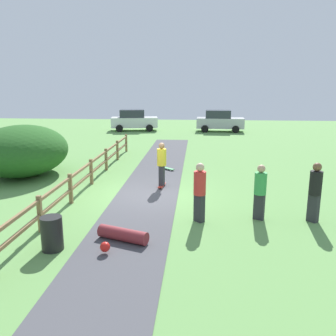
{
  "coord_description": "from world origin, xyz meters",
  "views": [
    {
      "loc": [
        1.91,
        -13.37,
        4.23
      ],
      "look_at": [
        0.78,
        0.34,
        1.0
      ],
      "focal_mm": 38.53,
      "sensor_mm": 36.0,
      "label": 1
    }
  ],
  "objects_px": {
    "trash_bin": "(52,233)",
    "skater_riding": "(162,162)",
    "skater_fallen": "(121,236)",
    "parked_car_white": "(134,120)",
    "bystander_black": "(315,189)",
    "bystander_red": "(200,189)",
    "skateboard_loose": "(168,168)",
    "parked_car_silver": "(220,121)",
    "bush_large": "(22,151)",
    "bystander_green": "(260,190)"
  },
  "relations": [
    {
      "from": "skater_fallen",
      "to": "parked_car_silver",
      "type": "height_order",
      "value": "parked_car_silver"
    },
    {
      "from": "trash_bin",
      "to": "bush_large",
      "type": "bearing_deg",
      "value": 120.52
    },
    {
      "from": "bystander_black",
      "to": "bystander_red",
      "type": "bearing_deg",
      "value": -175.47
    },
    {
      "from": "bush_large",
      "to": "bystander_black",
      "type": "relative_size",
      "value": 2.58
    },
    {
      "from": "bystander_black",
      "to": "parked_car_white",
      "type": "bearing_deg",
      "value": 113.49
    },
    {
      "from": "skateboard_loose",
      "to": "bystander_red",
      "type": "relative_size",
      "value": 0.39
    },
    {
      "from": "parked_car_silver",
      "to": "parked_car_white",
      "type": "distance_m",
      "value": 7.83
    },
    {
      "from": "skater_riding",
      "to": "bystander_red",
      "type": "height_order",
      "value": "skater_riding"
    },
    {
      "from": "trash_bin",
      "to": "parked_car_silver",
      "type": "distance_m",
      "value": 25.1
    },
    {
      "from": "skateboard_loose",
      "to": "bystander_green",
      "type": "distance_m",
      "value": 7.36
    },
    {
      "from": "bystander_green",
      "to": "parked_car_white",
      "type": "xyz_separation_m",
      "value": [
        -7.84,
        21.78,
        -0.03
      ]
    },
    {
      "from": "skateboard_loose",
      "to": "bystander_green",
      "type": "relative_size",
      "value": 0.41
    },
    {
      "from": "parked_car_silver",
      "to": "bush_large",
      "type": "bearing_deg",
      "value": -120.9
    },
    {
      "from": "skater_riding",
      "to": "parked_car_white",
      "type": "relative_size",
      "value": 0.42
    },
    {
      "from": "trash_bin",
      "to": "parked_car_silver",
      "type": "xyz_separation_m",
      "value": [
        5.69,
        24.44,
        0.51
      ]
    },
    {
      "from": "skateboard_loose",
      "to": "bystander_black",
      "type": "height_order",
      "value": "bystander_black"
    },
    {
      "from": "bystander_red",
      "to": "parked_car_silver",
      "type": "relative_size",
      "value": 0.44
    },
    {
      "from": "parked_car_silver",
      "to": "skater_fallen",
      "type": "bearing_deg",
      "value": -99.5
    },
    {
      "from": "bystander_red",
      "to": "parked_car_silver",
      "type": "height_order",
      "value": "parked_car_silver"
    },
    {
      "from": "skater_riding",
      "to": "parked_car_silver",
      "type": "distance_m",
      "value": 18.77
    },
    {
      "from": "bush_large",
      "to": "trash_bin",
      "type": "xyz_separation_m",
      "value": [
        4.43,
        -7.52,
        -0.73
      ]
    },
    {
      "from": "skater_riding",
      "to": "skateboard_loose",
      "type": "relative_size",
      "value": 2.56
    },
    {
      "from": "skater_fallen",
      "to": "parked_car_white",
      "type": "distance_m",
      "value": 24.17
    },
    {
      "from": "skateboard_loose",
      "to": "parked_car_white",
      "type": "xyz_separation_m",
      "value": [
        -4.4,
        15.34,
        0.87
      ]
    },
    {
      "from": "skater_fallen",
      "to": "parked_car_silver",
      "type": "bearing_deg",
      "value": 80.5
    },
    {
      "from": "bystander_black",
      "to": "skater_riding",
      "type": "bearing_deg",
      "value": 146.24
    },
    {
      "from": "bystander_black",
      "to": "bush_large",
      "type": "bearing_deg",
      "value": 157.27
    },
    {
      "from": "bystander_green",
      "to": "parked_car_white",
      "type": "height_order",
      "value": "parked_car_white"
    },
    {
      "from": "parked_car_silver",
      "to": "trash_bin",
      "type": "bearing_deg",
      "value": -103.1
    },
    {
      "from": "bystander_red",
      "to": "skater_fallen",
      "type": "bearing_deg",
      "value": -140.76
    },
    {
      "from": "skater_fallen",
      "to": "parked_car_white",
      "type": "bearing_deg",
      "value": 99.13
    },
    {
      "from": "bush_large",
      "to": "skater_fallen",
      "type": "height_order",
      "value": "bush_large"
    },
    {
      "from": "bush_large",
      "to": "bystander_black",
      "type": "distance_m",
      "value": 12.79
    },
    {
      "from": "bystander_black",
      "to": "parked_car_silver",
      "type": "xyz_separation_m",
      "value": [
        -1.67,
        21.86,
        -0.1
      ]
    },
    {
      "from": "bush_large",
      "to": "skater_riding",
      "type": "relative_size",
      "value": 2.61
    },
    {
      "from": "bush_large",
      "to": "bystander_black",
      "type": "xyz_separation_m",
      "value": [
        11.79,
        -4.94,
        -0.13
      ]
    },
    {
      "from": "trash_bin",
      "to": "skater_riding",
      "type": "xyz_separation_m",
      "value": [
        2.26,
        5.99,
        0.62
      ]
    },
    {
      "from": "skater_fallen",
      "to": "bystander_green",
      "type": "bearing_deg",
      "value": 27.34
    },
    {
      "from": "skater_fallen",
      "to": "bystander_red",
      "type": "bearing_deg",
      "value": 39.24
    },
    {
      "from": "trash_bin",
      "to": "parked_car_white",
      "type": "relative_size",
      "value": 0.2
    },
    {
      "from": "skater_fallen",
      "to": "parked_car_silver",
      "type": "relative_size",
      "value": 0.35
    },
    {
      "from": "bystander_black",
      "to": "parked_car_white",
      "type": "height_order",
      "value": "parked_car_white"
    },
    {
      "from": "bush_large",
      "to": "skater_fallen",
      "type": "relative_size",
      "value": 3.28
    },
    {
      "from": "bush_large",
      "to": "parked_car_white",
      "type": "distance_m",
      "value": 17.06
    },
    {
      "from": "skateboard_loose",
      "to": "parked_car_silver",
      "type": "xyz_separation_m",
      "value": [
        3.42,
        15.35,
        0.87
      ]
    },
    {
      "from": "skateboard_loose",
      "to": "parked_car_white",
      "type": "distance_m",
      "value": 15.98
    },
    {
      "from": "bystander_green",
      "to": "skater_riding",
      "type": "bearing_deg",
      "value": 135.85
    },
    {
      "from": "bush_large",
      "to": "skater_riding",
      "type": "xyz_separation_m",
      "value": [
        6.7,
        -1.54,
        -0.12
      ]
    },
    {
      "from": "skater_fallen",
      "to": "bystander_red",
      "type": "height_order",
      "value": "bystander_red"
    },
    {
      "from": "skater_riding",
      "to": "bystander_black",
      "type": "height_order",
      "value": "bystander_black"
    }
  ]
}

